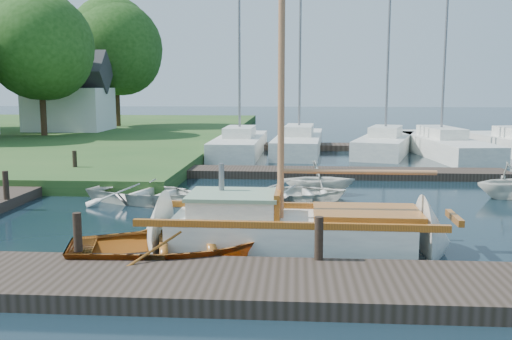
# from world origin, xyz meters

# --- Properties ---
(ground) EXTENTS (160.00, 160.00, 0.00)m
(ground) POSITION_xyz_m (0.00, 0.00, 0.00)
(ground) COLOR black
(ground) RESTS_ON ground
(near_dock) EXTENTS (18.00, 2.20, 0.30)m
(near_dock) POSITION_xyz_m (0.00, -6.00, 0.15)
(near_dock) COLOR #2D241B
(near_dock) RESTS_ON ground
(left_dock) EXTENTS (2.20, 18.00, 0.30)m
(left_dock) POSITION_xyz_m (-8.00, 2.00, 0.15)
(left_dock) COLOR #2D241B
(left_dock) RESTS_ON ground
(far_dock) EXTENTS (14.00, 1.60, 0.30)m
(far_dock) POSITION_xyz_m (2.00, 6.50, 0.15)
(far_dock) COLOR #2D241B
(far_dock) RESTS_ON ground
(pontoon) EXTENTS (30.00, 1.60, 0.30)m
(pontoon) POSITION_xyz_m (10.00, 16.00, 0.15)
(pontoon) COLOR #2D241B
(pontoon) RESTS_ON ground
(mooring_post_1) EXTENTS (0.16, 0.16, 0.80)m
(mooring_post_1) POSITION_xyz_m (-3.00, -5.00, 0.70)
(mooring_post_1) COLOR black
(mooring_post_1) RESTS_ON near_dock
(mooring_post_2) EXTENTS (0.16, 0.16, 0.80)m
(mooring_post_2) POSITION_xyz_m (1.50, -5.00, 0.70)
(mooring_post_2) COLOR black
(mooring_post_2) RESTS_ON near_dock
(mooring_post_4) EXTENTS (0.16, 0.16, 0.80)m
(mooring_post_4) POSITION_xyz_m (-7.00, 0.00, 0.70)
(mooring_post_4) COLOR black
(mooring_post_4) RESTS_ON left_dock
(mooring_post_5) EXTENTS (0.16, 0.16, 0.80)m
(mooring_post_5) POSITION_xyz_m (-7.00, 5.00, 0.70)
(mooring_post_5) COLOR black
(mooring_post_5) RESTS_ON left_dock
(sailboat) EXTENTS (7.18, 2.09, 9.83)m
(sailboat) POSITION_xyz_m (1.12, -3.31, 0.34)
(sailboat) COLOR silver
(sailboat) RESTS_ON ground
(dinghy) EXTENTS (4.74, 3.88, 0.86)m
(dinghy) POSITION_xyz_m (-1.27, -4.33, 0.43)
(dinghy) COLOR brown
(dinghy) RESTS_ON ground
(tender_a) EXTENTS (4.27, 3.58, 0.76)m
(tender_a) POSITION_xyz_m (-3.37, 1.30, 0.38)
(tender_a) COLOR silver
(tender_a) RESTS_ON ground
(tender_b) EXTENTS (2.38, 2.08, 1.20)m
(tender_b) POSITION_xyz_m (1.81, 2.85, 0.60)
(tender_b) COLOR silver
(tender_b) RESTS_ON ground
(tender_c) EXTENTS (3.88, 3.12, 0.71)m
(tender_c) POSITION_xyz_m (0.92, 1.57, 0.36)
(tender_c) COLOR silver
(tender_c) RESTS_ON ground
(tender_d) EXTENTS (2.84, 2.63, 1.23)m
(tender_d) POSITION_xyz_m (7.71, 2.72, 0.62)
(tender_d) COLOR silver
(tender_d) RESTS_ON ground
(marina_boat_0) EXTENTS (2.35, 8.08, 11.86)m
(marina_boat_0) POSITION_xyz_m (-1.77, 13.42, 0.58)
(marina_boat_0) COLOR silver
(marina_boat_0) RESTS_ON ground
(marina_boat_1) EXTENTS (2.79, 9.40, 9.26)m
(marina_boat_1) POSITION_xyz_m (1.22, 14.77, 0.55)
(marina_boat_1) COLOR silver
(marina_boat_1) RESTS_ON ground
(marina_boat_2) EXTENTS (4.24, 7.87, 11.01)m
(marina_boat_2) POSITION_xyz_m (5.61, 14.22, 0.57)
(marina_boat_2) COLOR silver
(marina_boat_2) RESTS_ON ground
(marina_boat_3) EXTENTS (3.31, 10.22, 12.52)m
(marina_boat_3) POSITION_xyz_m (8.30, 13.85, 0.57)
(marina_boat_3) COLOR silver
(marina_boat_3) RESTS_ON ground
(house_c) EXTENTS (5.25, 4.00, 5.28)m
(house_c) POSITION_xyz_m (-14.00, 22.00, 2.58)
(house_c) COLOR white
(house_c) RESTS_ON shore
(tree_3) EXTENTS (6.41, 6.38, 8.74)m
(tree_3) POSITION_xyz_m (-14.00, 18.05, 5.81)
(tree_3) COLOR #332114
(tree_3) RESTS_ON shore
(tree_7) EXTENTS (6.83, 6.83, 9.38)m
(tree_7) POSITION_xyz_m (-12.00, 26.05, 6.20)
(tree_7) COLOR #332114
(tree_7) RESTS_ON shore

